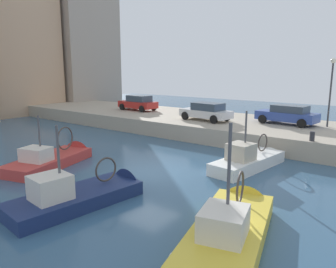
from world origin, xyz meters
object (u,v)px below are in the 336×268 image
at_px(fishing_boat_white, 251,165).
at_px(parked_car_white, 206,111).
at_px(parked_car_blue, 287,114).
at_px(parked_car_red, 138,103).
at_px(quay_streetlamp, 331,81).
at_px(fishing_boat_red, 55,162).
at_px(mooring_bollard_mid, 312,136).
at_px(fishing_boat_yellow, 232,233).
at_px(fishing_boat_navy, 86,199).

distance_m(fishing_boat_white, parked_car_white, 9.18).
bearing_deg(parked_car_blue, parked_car_red, 92.90).
relative_size(parked_car_blue, quay_streetlamp, 0.94).
relative_size(fishing_boat_red, parked_car_blue, 1.40).
bearing_deg(parked_car_white, fishing_boat_red, 169.14).
relative_size(fishing_boat_red, mooring_bollard_mid, 11.50).
xyz_separation_m(fishing_boat_white, parked_car_red, (7.54, 15.45, 1.83)).
xyz_separation_m(fishing_boat_white, quay_streetlamp, (8.91, -1.80, 4.33)).
height_order(parked_car_blue, quay_streetlamp, quay_streetlamp).
bearing_deg(fishing_boat_yellow, fishing_boat_white, 19.46).
height_order(parked_car_white, parked_car_blue, parked_car_blue).
distance_m(fishing_boat_red, quay_streetlamp, 19.14).
xyz_separation_m(parked_car_red, mooring_bollard_mid, (-4.28, -17.67, -0.48)).
height_order(parked_car_red, mooring_bollard_mid, parked_car_red).
relative_size(fishing_boat_navy, fishing_boat_white, 1.01).
bearing_deg(fishing_boat_red, fishing_boat_white, -55.09).
distance_m(fishing_boat_navy, parked_car_red, 20.31).
bearing_deg(mooring_bollard_mid, fishing_boat_navy, 155.12).
relative_size(fishing_boat_yellow, parked_car_white, 1.55).
bearing_deg(fishing_boat_white, parked_car_blue, 5.99).
distance_m(fishing_boat_red, parked_car_red, 15.36).
height_order(parked_car_white, quay_streetlamp, quay_streetlamp).
distance_m(mooring_bollard_mid, quay_streetlamp, 6.40).
distance_m(parked_car_blue, parked_car_red, 14.60).
distance_m(fishing_boat_navy, quay_streetlamp, 18.76).
bearing_deg(fishing_boat_red, fishing_boat_navy, -112.31).
relative_size(parked_car_white, parked_car_blue, 0.97).
bearing_deg(parked_car_white, mooring_bollard_mid, -107.85).
distance_m(fishing_boat_navy, fishing_boat_yellow, 6.04).
height_order(fishing_boat_yellow, parked_car_white, fishing_boat_yellow).
xyz_separation_m(fishing_boat_red, parked_car_red, (13.82, 6.45, 1.86)).
relative_size(fishing_boat_yellow, mooring_bollard_mid, 12.30).
bearing_deg(fishing_boat_yellow, parked_car_white, 34.30).
bearing_deg(parked_car_red, fishing_boat_red, -154.96).
bearing_deg(parked_car_white, fishing_boat_navy, -167.23).
bearing_deg(parked_car_red, mooring_bollard_mid, -103.62).
distance_m(fishing_boat_red, fishing_boat_white, 10.97).
xyz_separation_m(parked_car_blue, quay_streetlamp, (0.63, -2.67, 2.52)).
bearing_deg(parked_car_red, fishing_boat_yellow, -129.68).
relative_size(fishing_boat_navy, fishing_boat_yellow, 0.92).
height_order(fishing_boat_red, mooring_bollard_mid, fishing_boat_red).
bearing_deg(parked_car_red, parked_car_white, -99.22).
xyz_separation_m(parked_car_blue, parked_car_red, (-0.74, 14.58, 0.02)).
distance_m(fishing_boat_white, parked_car_red, 17.29).
bearing_deg(mooring_bollard_mid, fishing_boat_white, 145.67).
xyz_separation_m(fishing_boat_navy, parked_car_red, (16.16, 12.17, 1.84)).
bearing_deg(parked_car_red, parked_car_blue, -87.10).
height_order(fishing_boat_red, parked_car_red, fishing_boat_red).
height_order(fishing_boat_yellow, parked_car_blue, fishing_boat_yellow).
relative_size(fishing_boat_yellow, quay_streetlamp, 1.40).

